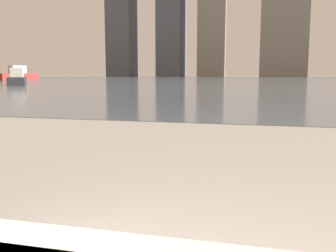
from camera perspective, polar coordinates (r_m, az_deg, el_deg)
name	(u,v)px	position (r m, az deg, el deg)	size (l,w,h in m)	color
harbor_water	(260,79)	(61.75, 13.90, 6.91)	(180.00, 110.00, 0.01)	slate
harbor_boat_1	(18,75)	(56.62, -21.94, 7.22)	(3.94, 5.65, 2.02)	maroon
harbor_boat_3	(17,79)	(31.67, -22.00, 6.64)	(2.96, 3.71, 1.35)	#2D2D33
skyline_tower_0	(122,32)	(126.87, -7.02, 14.00)	(8.07, 9.18, 28.69)	#4C515B
skyline_tower_2	(212,2)	(120.77, 6.77, 18.29)	(7.94, 7.38, 45.25)	gray
skyline_tower_3	(284,28)	(118.62, 17.30, 14.09)	(13.49, 7.17, 28.50)	gray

